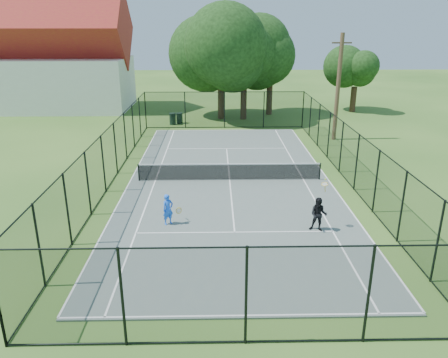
{
  "coord_description": "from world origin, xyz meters",
  "views": [
    {
      "loc": [
        -0.79,
        -22.74,
        8.3
      ],
      "look_at": [
        -0.37,
        -3.0,
        1.2
      ],
      "focal_mm": 35.0,
      "sensor_mm": 36.0,
      "label": 1
    }
  ],
  "objects_px": {
    "trash_bin_left": "(173,119)",
    "utility_pole": "(338,87)",
    "tennis_net": "(230,171)",
    "player_blue": "(168,209)",
    "player_black": "(319,214)",
    "trash_bin_right": "(179,118)"
  },
  "relations": [
    {
      "from": "tennis_net",
      "to": "utility_pole",
      "type": "distance_m",
      "value": 12.57
    },
    {
      "from": "trash_bin_right",
      "to": "player_blue",
      "type": "height_order",
      "value": "player_blue"
    },
    {
      "from": "trash_bin_left",
      "to": "player_black",
      "type": "relative_size",
      "value": 0.45
    },
    {
      "from": "tennis_net",
      "to": "trash_bin_left",
      "type": "distance_m",
      "value": 14.99
    },
    {
      "from": "trash_bin_left",
      "to": "trash_bin_right",
      "type": "relative_size",
      "value": 1.09
    },
    {
      "from": "tennis_net",
      "to": "player_blue",
      "type": "distance_m",
      "value": 6.2
    },
    {
      "from": "tennis_net",
      "to": "trash_bin_right",
      "type": "xyz_separation_m",
      "value": [
        -3.88,
        14.81,
        -0.12
      ]
    },
    {
      "from": "utility_pole",
      "to": "player_blue",
      "type": "relative_size",
      "value": 5.64
    },
    {
      "from": "trash_bin_left",
      "to": "utility_pole",
      "type": "distance_m",
      "value": 14.05
    },
    {
      "from": "tennis_net",
      "to": "trash_bin_right",
      "type": "height_order",
      "value": "tennis_net"
    },
    {
      "from": "trash_bin_left",
      "to": "trash_bin_right",
      "type": "height_order",
      "value": "trash_bin_left"
    },
    {
      "from": "trash_bin_left",
      "to": "player_black",
      "type": "distance_m",
      "value": 22.09
    },
    {
      "from": "player_black",
      "to": "trash_bin_right",
      "type": "bearing_deg",
      "value": 109.23
    },
    {
      "from": "trash_bin_left",
      "to": "utility_pole",
      "type": "xyz_separation_m",
      "value": [
        12.56,
        -5.32,
        3.38
      ]
    },
    {
      "from": "trash_bin_right",
      "to": "trash_bin_left",
      "type": "bearing_deg",
      "value": -138.2
    },
    {
      "from": "trash_bin_left",
      "to": "trash_bin_right",
      "type": "xyz_separation_m",
      "value": [
        0.55,
        0.49,
        -0.04
      ]
    },
    {
      "from": "tennis_net",
      "to": "player_blue",
      "type": "relative_size",
      "value": 7.44
    },
    {
      "from": "tennis_net",
      "to": "player_black",
      "type": "height_order",
      "value": "player_black"
    },
    {
      "from": "player_black",
      "to": "utility_pole",
      "type": "bearing_deg",
      "value": 73.1
    },
    {
      "from": "player_blue",
      "to": "player_black",
      "type": "distance_m",
      "value": 6.36
    },
    {
      "from": "player_blue",
      "to": "trash_bin_left",
      "type": "bearing_deg",
      "value": 94.6
    },
    {
      "from": "tennis_net",
      "to": "player_black",
      "type": "bearing_deg",
      "value": -61.08
    }
  ]
}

